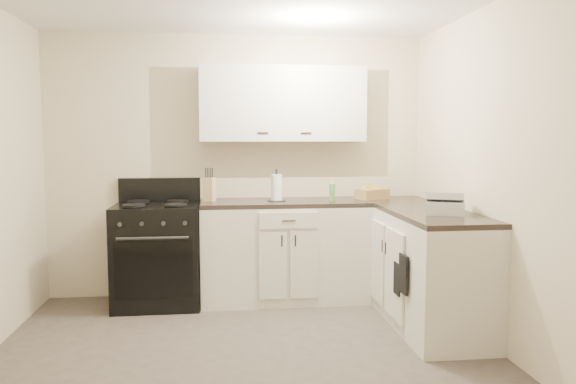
{
  "coord_description": "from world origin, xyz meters",
  "views": [
    {
      "loc": [
        -0.16,
        -3.66,
        1.53
      ],
      "look_at": [
        0.38,
        0.85,
        1.08
      ],
      "focal_mm": 35.0,
      "sensor_mm": 36.0,
      "label": 1
    }
  ],
  "objects": [
    {
      "name": "upper_cabinets",
      "position": [
        0.43,
        1.65,
        1.84
      ],
      "size": [
        1.55,
        0.3,
        0.7
      ],
      "primitive_type": "cube",
      "color": "silver",
      "rests_on": "wall_back"
    },
    {
      "name": "wicker_basket",
      "position": [
        1.28,
        1.55,
        0.99
      ],
      "size": [
        0.34,
        0.29,
        0.1
      ],
      "primitive_type": "cube",
      "rotation": [
        0.0,
        0.0,
        0.43
      ],
      "color": "tan",
      "rests_on": "countertop_right"
    },
    {
      "name": "countertop_grill",
      "position": [
        1.55,
        0.44,
        0.99
      ],
      "size": [
        0.36,
        0.35,
        0.1
      ],
      "primitive_type": "cube",
      "rotation": [
        0.0,
        0.0,
        -0.41
      ],
      "color": "silver",
      "rests_on": "countertop_right"
    },
    {
      "name": "stove",
      "position": [
        -0.74,
        1.48,
        0.46
      ],
      "size": [
        0.76,
        0.65,
        0.92
      ],
      "primitive_type": "cube",
      "color": "black",
      "rests_on": "floor"
    },
    {
      "name": "countertop_back",
      "position": [
        0.43,
        1.5,
        0.92
      ],
      "size": [
        1.55,
        0.6,
        0.04
      ],
      "primitive_type": "cube",
      "color": "black",
      "rests_on": "base_cabinets_back"
    },
    {
      "name": "wall_right",
      "position": [
        1.8,
        0.0,
        1.25
      ],
      "size": [
        0.0,
        3.6,
        3.6
      ],
      "primitive_type": "plane",
      "rotation": [
        1.57,
        0.0,
        -1.57
      ],
      "color": "beige",
      "rests_on": "ground"
    },
    {
      "name": "countertop_right",
      "position": [
        1.5,
        0.85,
        0.92
      ],
      "size": [
        0.6,
        1.9,
        0.04
      ],
      "primitive_type": "cube",
      "color": "black",
      "rests_on": "base_cabinets_right"
    },
    {
      "name": "soap_bottle",
      "position": [
        0.86,
        1.4,
        1.02
      ],
      "size": [
        0.07,
        0.07,
        0.16
      ],
      "primitive_type": "cylinder",
      "rotation": [
        0.0,
        0.0,
        -0.43
      ],
      "color": "green",
      "rests_on": "countertop_back"
    },
    {
      "name": "wall_back",
      "position": [
        0.0,
        1.8,
        1.25
      ],
      "size": [
        3.6,
        0.0,
        3.6
      ],
      "primitive_type": "plane",
      "rotation": [
        1.57,
        0.0,
        0.0
      ],
      "color": "beige",
      "rests_on": "ground"
    },
    {
      "name": "wall_front",
      "position": [
        0.0,
        -1.8,
        1.25
      ],
      "size": [
        3.6,
        0.0,
        3.6
      ],
      "primitive_type": "plane",
      "rotation": [
        -1.57,
        0.0,
        0.0
      ],
      "color": "beige",
      "rests_on": "ground"
    },
    {
      "name": "paper_towel",
      "position": [
        0.35,
        1.48,
        1.06
      ],
      "size": [
        0.12,
        0.12,
        0.25
      ],
      "primitive_type": "cylinder",
      "rotation": [
        0.0,
        0.0,
        0.23
      ],
      "color": "white",
      "rests_on": "countertop_back"
    },
    {
      "name": "base_cabinets_right",
      "position": [
        1.5,
        0.85,
        0.45
      ],
      "size": [
        0.6,
        1.9,
        0.9
      ],
      "primitive_type": "cube",
      "color": "silver",
      "rests_on": "floor"
    },
    {
      "name": "oven_mitt_near",
      "position": [
        1.18,
        0.29,
        0.52
      ],
      "size": [
        0.02,
        0.17,
        0.29
      ],
      "primitive_type": "cube",
      "color": "black",
      "rests_on": "base_cabinets_right"
    },
    {
      "name": "glass_jar",
      "position": [
        1.54,
        0.63,
        1.0
      ],
      "size": [
        0.08,
        0.08,
        0.13
      ],
      "primitive_type": "cylinder",
      "rotation": [
        0.0,
        0.0,
        0.07
      ],
      "color": "silver",
      "rests_on": "countertop_right"
    },
    {
      "name": "oven_mitt_far",
      "position": [
        1.18,
        0.44,
        0.44
      ],
      "size": [
        0.02,
        0.14,
        0.25
      ],
      "primitive_type": "cube",
      "color": "black",
      "rests_on": "base_cabinets_right"
    },
    {
      "name": "base_cabinets_back",
      "position": [
        0.43,
        1.5,
        0.45
      ],
      "size": [
        1.55,
        0.6,
        0.9
      ],
      "primitive_type": "cube",
      "color": "silver",
      "rests_on": "floor"
    },
    {
      "name": "knife_block",
      "position": [
        -0.27,
        1.54,
        1.05
      ],
      "size": [
        0.13,
        0.12,
        0.22
      ],
      "primitive_type": "cube",
      "rotation": [
        0.0,
        0.0,
        -0.39
      ],
      "color": "#D7B484",
      "rests_on": "countertop_back"
    },
    {
      "name": "floor",
      "position": [
        0.0,
        0.0,
        0.0
      ],
      "size": [
        3.6,
        3.6,
        0.0
      ],
      "primitive_type": "plane",
      "color": "#473F38",
      "rests_on": "ground"
    }
  ]
}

